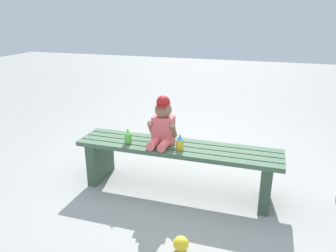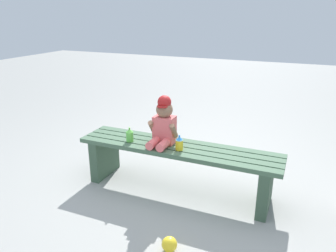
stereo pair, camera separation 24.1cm
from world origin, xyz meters
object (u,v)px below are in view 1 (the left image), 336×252
toy_ball (181,244)px  park_bench (177,160)px  sippy_cup_left (128,136)px  sippy_cup_right (180,143)px  child_figure (163,123)px

toy_ball → park_bench: bearing=108.0°
sippy_cup_left → sippy_cup_right: bearing=0.0°
toy_ball → sippy_cup_right: bearing=106.5°
park_bench → sippy_cup_right: bearing=-58.6°
toy_ball → sippy_cup_left: bearing=134.5°
child_figure → sippy_cup_right: (0.17, -0.07, -0.12)m
park_bench → child_figure: 0.33m
park_bench → sippy_cup_left: sippy_cup_left is taller
park_bench → sippy_cup_right: 0.20m
child_figure → toy_ball: 0.97m
park_bench → sippy_cup_right: size_ratio=13.51×
park_bench → toy_ball: (0.23, -0.72, -0.23)m
sippy_cup_right → toy_ball: (0.19, -0.65, -0.41)m
park_bench → sippy_cup_left: size_ratio=13.51×
child_figure → sippy_cup_left: size_ratio=3.26×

